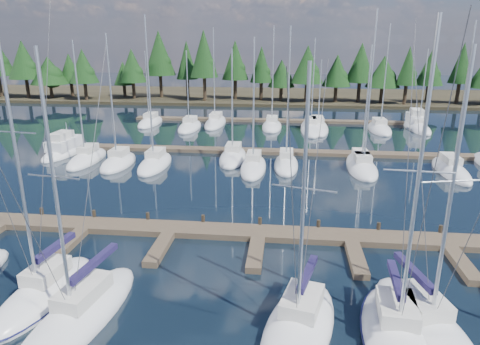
# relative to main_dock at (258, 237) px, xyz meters

# --- Properties ---
(ground) EXTENTS (260.00, 260.00, 0.00)m
(ground) POSITION_rel_main_dock_xyz_m (0.00, 12.64, -0.20)
(ground) COLOR black
(ground) RESTS_ON ground
(far_shore) EXTENTS (220.00, 30.00, 0.60)m
(far_shore) POSITION_rel_main_dock_xyz_m (0.00, 72.64, 0.10)
(far_shore) COLOR #312A1B
(far_shore) RESTS_ON ground
(main_dock) EXTENTS (44.00, 6.13, 0.90)m
(main_dock) POSITION_rel_main_dock_xyz_m (0.00, 0.00, 0.00)
(main_dock) COLOR brown
(main_dock) RESTS_ON ground
(back_docks) EXTENTS (50.00, 21.80, 0.40)m
(back_docks) POSITION_rel_main_dock_xyz_m (0.00, 32.23, -0.00)
(back_docks) COLOR brown
(back_docks) RESTS_ON ground
(front_sailboat_1) EXTENTS (3.56, 8.09, 15.86)m
(front_sailboat_1) POSITION_rel_main_dock_xyz_m (-10.40, -7.80, 0.11)
(front_sailboat_1) COLOR silver
(front_sailboat_1) RESTS_ON ground
(front_sailboat_2) EXTENTS (4.04, 9.40, 13.24)m
(front_sailboat_2) POSITION_rel_main_dock_xyz_m (-7.73, -9.41, 0.08)
(front_sailboat_2) COLOR silver
(front_sailboat_2) RESTS_ON ground
(front_sailboat_3) EXTENTS (4.74, 8.13, 12.72)m
(front_sailboat_3) POSITION_rel_main_dock_xyz_m (2.48, -9.01, 0.08)
(front_sailboat_3) COLOR silver
(front_sailboat_3) RESTS_ON ground
(front_sailboat_4) EXTENTS (3.59, 8.06, 14.33)m
(front_sailboat_4) POSITION_rel_main_dock_xyz_m (6.68, -9.11, 0.09)
(front_sailboat_4) COLOR silver
(front_sailboat_4) RESTS_ON ground
(front_sailboat_5) EXTENTS (4.70, 8.62, 13.31)m
(front_sailboat_5) POSITION_rel_main_dock_xyz_m (8.09, -8.40, 0.08)
(front_sailboat_5) COLOR silver
(front_sailboat_5) RESTS_ON ground
(back_sailboat_rows) EXTENTS (45.54, 32.98, 16.10)m
(back_sailboat_rows) POSITION_rel_main_dock_xyz_m (1.07, 27.83, 0.06)
(back_sailboat_rows) COLOR silver
(back_sailboat_rows) RESTS_ON ground
(motor_yacht_left) EXTENTS (3.27, 8.69, 4.28)m
(motor_yacht_left) POSITION_rel_main_dock_xyz_m (-23.77, 19.82, 0.27)
(motor_yacht_left) COLOR silver
(motor_yacht_left) RESTS_ON ground
(motor_yacht_right) EXTENTS (3.99, 9.39, 4.56)m
(motor_yacht_right) POSITION_rel_main_dock_xyz_m (20.92, 40.56, 0.30)
(motor_yacht_right) COLOR silver
(motor_yacht_right) RESTS_ON ground
(tree_line) EXTENTS (186.94, 11.91, 13.99)m
(tree_line) POSITION_rel_main_dock_xyz_m (-1.69, 62.84, 7.22)
(tree_line) COLOR black
(tree_line) RESTS_ON far_shore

